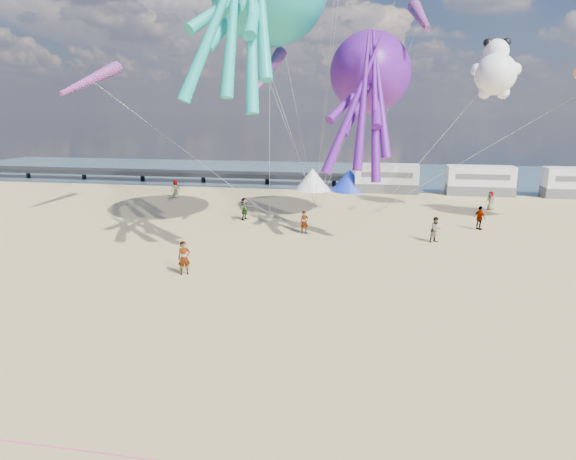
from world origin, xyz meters
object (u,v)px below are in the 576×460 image
object	(u,v)px
beachgoer_6	(176,189)
windsock_right	(269,70)
tent_blue	(349,180)
sandbag_e	(315,205)
kite_octopus_purple	(370,73)
beachgoer_3	(480,218)
tent_white	(312,179)
windsock_mid	(421,17)
beachgoer_4	(245,209)
beachgoer_5	(304,222)
sandbag_a	(270,215)
kite_panda	(495,74)
motorhome_0	(387,178)
sandbag_c	(378,211)
sandbag_b	(320,206)
beachgoer_0	(491,201)
sandbag_d	(353,208)
beachgoer_1	(436,230)
windsock_left	(91,80)
motorhome_1	(480,180)
standing_person	(184,258)

from	to	relation	value
beachgoer_6	windsock_right	size ratio (longest dim) A/B	0.31
beachgoer_6	tent_blue	bearing A→B (deg)	172.60
sandbag_e	kite_octopus_purple	world-z (taller)	kite_octopus_purple
beachgoer_3	windsock_right	distance (m)	18.66
tent_white	windsock_mid	distance (m)	23.37
beachgoer_4	beachgoer_5	bearing A→B (deg)	-105.11
beachgoer_5	sandbag_a	xyz separation A→B (m)	(-3.71, 5.29, -0.71)
kite_panda	beachgoer_3	bearing A→B (deg)	-97.84
windsock_mid	beachgoer_4	bearing A→B (deg)	172.05
motorhome_0	kite_panda	size ratio (longest dim) A/B	1.18
beachgoer_5	windsock_right	bearing A→B (deg)	147.52
tent_blue	windsock_mid	bearing A→B (deg)	-70.66
tent_blue	sandbag_c	size ratio (longest dim) A/B	8.00
beachgoer_3	windsock_right	world-z (taller)	windsock_right
windsock_mid	sandbag_a	bearing A→B (deg)	164.35
tent_white	kite_octopus_purple	bearing A→B (deg)	-67.07
sandbag_c	windsock_right	size ratio (longest dim) A/B	0.09
beachgoer_5	windsock_right	xyz separation A→B (m)	(-2.59, 0.49, 10.53)
sandbag_b	windsock_right	bearing A→B (deg)	-104.53
sandbag_a	kite_octopus_purple	bearing A→B (deg)	-0.68
beachgoer_0	kite_panda	xyz separation A→B (m)	(-0.95, -2.08, 10.60)
kite_octopus_purple	sandbag_d	bearing A→B (deg)	116.98
sandbag_c	windsock_right	distance (m)	15.90
beachgoer_4	beachgoer_3	bearing A→B (deg)	-71.29
beachgoer_1	kite_panda	xyz separation A→B (m)	(4.90, 10.46, 10.56)
sandbag_e	tent_blue	bearing A→B (deg)	75.85
tent_blue	windsock_left	xyz separation A→B (m)	(-19.89, -16.24, 9.80)
tent_blue	motorhome_1	bearing A→B (deg)	0.00
beachgoer_4	sandbag_c	size ratio (longest dim) A/B	3.61
kite_panda	windsock_mid	xyz separation A→B (m)	(-6.40, -5.65, 3.57)
beachgoer_4	kite_panda	size ratio (longest dim) A/B	0.32
motorhome_1	windsock_right	distance (m)	28.34
sandbag_d	windsock_right	bearing A→B (deg)	-120.65
motorhome_0	beachgoer_5	distance (m)	20.94
motorhome_0	beachgoer_6	bearing A→B (deg)	-160.01
beachgoer_0	beachgoer_3	size ratio (longest dim) A/B	0.93
motorhome_0	windsock_mid	size ratio (longest dim) A/B	1.28
tent_blue	sandbag_b	xyz separation A→B (m)	(-1.96, -10.03, -1.09)
tent_blue	beachgoer_6	xyz separation A→B (m)	(-16.80, -7.56, -0.31)
standing_person	windsock_left	bearing A→B (deg)	98.53
standing_person	sandbag_c	distance (m)	21.63
beachgoer_4	kite_panda	bearing A→B (deg)	-53.77
beachgoer_5	sandbag_b	world-z (taller)	beachgoer_5
beachgoer_0	sandbag_d	world-z (taller)	beachgoer_0
standing_person	kite_panda	distance (m)	29.45
beachgoer_4	kite_panda	world-z (taller)	kite_panda
kite_panda	windsock_left	distance (m)	32.48
kite_panda	windsock_right	bearing A→B (deg)	-146.49
motorhome_1	sandbag_c	world-z (taller)	motorhome_1
standing_person	sandbag_b	xyz separation A→B (m)	(4.84, 20.52, -0.81)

